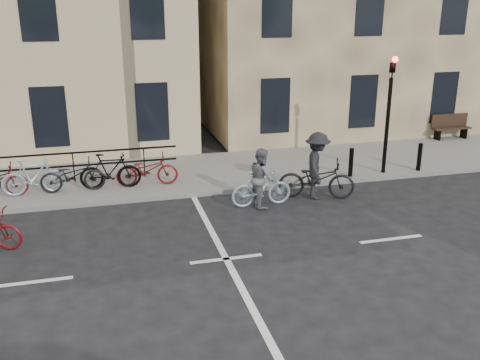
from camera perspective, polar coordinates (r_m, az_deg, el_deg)
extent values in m
plane|color=black|center=(11.75, -1.48, -8.43)|extent=(120.00, 120.00, 0.00)
cube|color=slate|center=(17.11, -19.48, -0.48)|extent=(46.00, 4.00, 0.15)
cylinder|color=black|center=(17.30, 15.42, 5.55)|extent=(0.12, 0.12, 3.00)
imported|color=black|center=(17.00, 15.98, 11.96)|extent=(0.15, 0.18, 0.90)
sphere|color=#FF0C05|center=(16.88, 16.22, 12.25)|extent=(0.18, 0.18, 0.18)
cylinder|color=black|center=(16.91, 11.75, 1.86)|extent=(0.14, 0.14, 0.90)
cylinder|color=black|center=(18.09, 18.59, 2.35)|extent=(0.14, 0.14, 0.90)
cube|color=black|center=(22.52, 20.30, 4.55)|extent=(0.06, 0.38, 0.40)
cube|color=black|center=(23.23, 22.75, 4.65)|extent=(0.06, 0.38, 0.40)
cube|color=black|center=(22.82, 21.61, 5.16)|extent=(1.60, 0.40, 0.06)
cube|color=black|center=(22.90, 21.44, 5.97)|extent=(1.60, 0.06, 0.50)
cube|color=black|center=(16.89, -20.87, 1.08)|extent=(8.30, 0.04, 0.95)
imported|color=#95B6C3|center=(16.02, -21.18, 0.33)|extent=(1.75, 0.49, 1.05)
imported|color=black|center=(15.94, -17.42, 0.46)|extent=(1.80, 0.63, 0.95)
imported|color=black|center=(15.90, -13.67, 0.94)|extent=(1.75, 0.49, 1.05)
imported|color=maroon|center=(15.96, -9.89, 1.07)|extent=(1.80, 0.63, 0.95)
imported|color=#95B6C3|center=(14.53, 2.31, -0.89)|extent=(1.69, 0.50, 1.01)
imported|color=slate|center=(14.43, 2.32, 0.26)|extent=(0.63, 0.80, 1.63)
imported|color=black|center=(15.26, 8.15, 0.11)|extent=(2.27, 1.45, 1.12)
imported|color=black|center=(15.15, 8.22, 1.52)|extent=(1.09, 1.40, 1.91)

